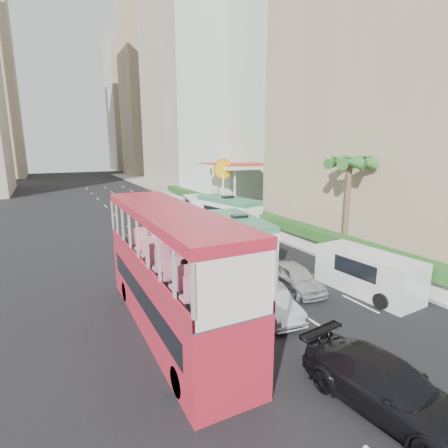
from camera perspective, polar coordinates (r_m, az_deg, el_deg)
ground_plane at (r=17.98m, az=10.35°, el=-12.03°), size 200.00×200.00×0.00m
double_decker_bus at (r=14.37m, az=-8.81°, el=-7.49°), size 2.50×11.00×5.06m
car_silver_lane_a at (r=16.41m, az=7.44°, el=-14.42°), size 1.84×4.19×1.34m
car_silver_lane_b at (r=19.21m, az=11.40°, el=-10.42°), size 1.98×4.20×1.39m
car_black at (r=12.32m, az=24.63°, el=-25.75°), size 2.74×5.38×1.50m
van_asset at (r=33.32m, az=-7.03°, el=-0.42°), size 3.19×5.28×1.37m
minibus_near at (r=22.97m, az=2.51°, el=-2.48°), size 2.96×6.82×2.93m
minibus_far at (r=31.48m, az=0.66°, el=1.65°), size 3.53×6.94×2.94m
panel_van_near at (r=19.61m, az=22.37°, el=-7.37°), size 2.44×5.39×2.11m
panel_van_far at (r=38.21m, az=-4.50°, el=2.88°), size 3.00×5.44×2.06m
sidewalk at (r=43.05m, az=-0.30°, el=2.74°), size 6.00×120.00×0.18m
kerb_wall at (r=32.15m, az=4.09°, el=0.42°), size 0.30×44.00×1.00m
hedge at (r=31.99m, az=4.12°, el=1.90°), size 1.10×44.00×0.70m
palm_tree at (r=24.95m, az=19.40°, el=2.52°), size 0.36×0.36×6.40m
shell_station at (r=41.39m, az=2.19°, el=6.06°), size 6.50×8.00×5.50m
tower_mid at (r=78.25m, az=-5.90°, el=25.46°), size 16.00×16.00×50.00m
tower_far_a at (r=99.74m, az=-11.81°, el=20.70°), size 14.00×14.00×44.00m
tower_far_b at (r=120.63m, az=-14.71°, el=18.13°), size 14.00×14.00×40.00m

